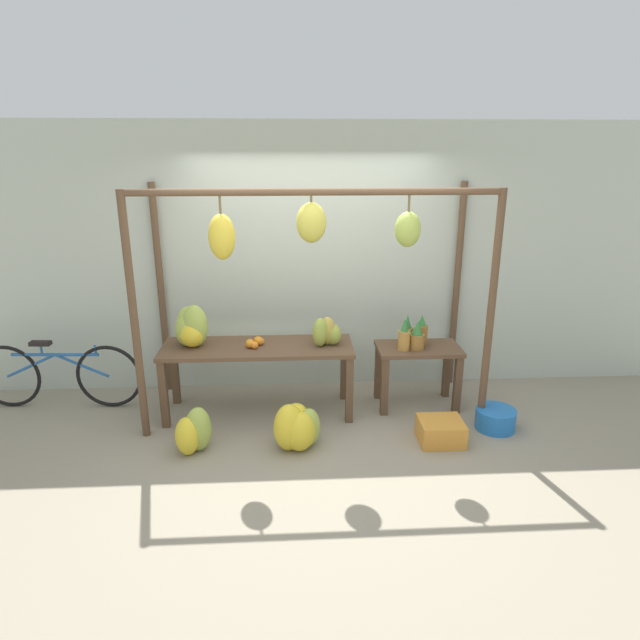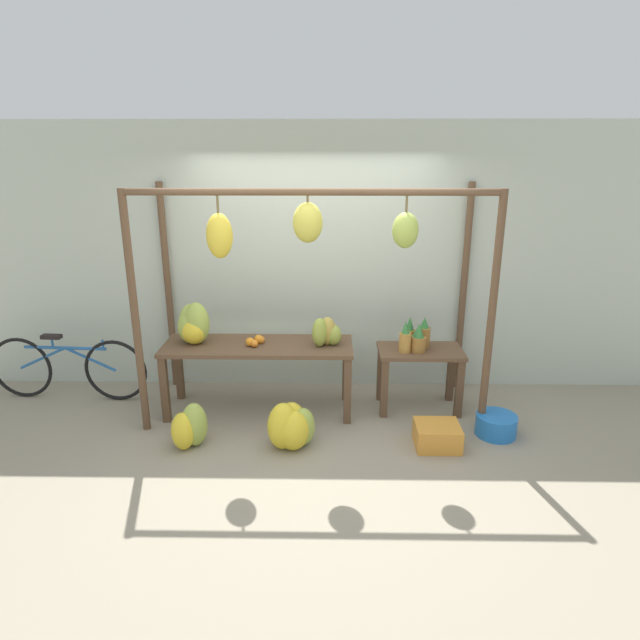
# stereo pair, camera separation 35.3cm
# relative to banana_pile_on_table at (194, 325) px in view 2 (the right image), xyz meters

# --- Properties ---
(ground_plane) EXTENTS (20.00, 20.00, 0.00)m
(ground_plane) POSITION_rel_banana_pile_on_table_xyz_m (1.17, -0.71, -0.89)
(ground_plane) COLOR gray
(shop_wall_back) EXTENTS (8.00, 0.08, 2.80)m
(shop_wall_back) POSITION_rel_banana_pile_on_table_xyz_m (1.17, 0.66, 0.51)
(shop_wall_back) COLOR #B7C1B2
(shop_wall_back) RESTS_ON ground_plane
(stall_awning) EXTENTS (3.20, 1.16, 2.21)m
(stall_awning) POSITION_rel_banana_pile_on_table_xyz_m (1.13, -0.23, 0.70)
(stall_awning) COLOR brown
(stall_awning) RESTS_ON ground_plane
(display_table_main) EXTENTS (1.84, 0.61, 0.70)m
(display_table_main) POSITION_rel_banana_pile_on_table_xyz_m (0.62, -0.04, -0.28)
(display_table_main) COLOR brown
(display_table_main) RESTS_ON ground_plane
(display_table_side) EXTENTS (0.83, 0.48, 0.64)m
(display_table_side) POSITION_rel_banana_pile_on_table_xyz_m (2.22, 0.03, -0.40)
(display_table_side) COLOR brown
(display_table_side) RESTS_ON ground_plane
(banana_pile_on_table) EXTENTS (0.39, 0.42, 0.41)m
(banana_pile_on_table) POSITION_rel_banana_pile_on_table_xyz_m (0.00, 0.00, 0.00)
(banana_pile_on_table) COLOR #9EB247
(banana_pile_on_table) RESTS_ON display_table_main
(orange_pile) EXTENTS (0.18, 0.20, 0.09)m
(orange_pile) POSITION_rel_banana_pile_on_table_xyz_m (0.61, -0.05, -0.14)
(orange_pile) COLOR orange
(orange_pile) RESTS_ON display_table_main
(pineapple_cluster) EXTENTS (0.33, 0.31, 0.32)m
(pineapple_cluster) POSITION_rel_banana_pile_on_table_xyz_m (2.16, 0.03, -0.13)
(pineapple_cluster) COLOR olive
(pineapple_cluster) RESTS_ON display_table_side
(banana_pile_ground_left) EXTENTS (0.38, 0.45, 0.41)m
(banana_pile_ground_left) POSITION_rel_banana_pile_on_table_xyz_m (0.09, -0.72, -0.70)
(banana_pile_ground_left) COLOR #9EB247
(banana_pile_ground_left) RESTS_ON ground_plane
(banana_pile_ground_right) EXTENTS (0.51, 0.47, 0.43)m
(banana_pile_ground_right) POSITION_rel_banana_pile_on_table_xyz_m (0.99, -0.73, -0.69)
(banana_pile_ground_right) COLOR #9EB247
(banana_pile_ground_right) RESTS_ON ground_plane
(fruit_crate_white) EXTENTS (0.39, 0.34, 0.21)m
(fruit_crate_white) POSITION_rel_banana_pile_on_table_xyz_m (2.28, -0.72, -0.78)
(fruit_crate_white) COLOR orange
(fruit_crate_white) RESTS_ON ground_plane
(blue_bucket) EXTENTS (0.37, 0.37, 0.20)m
(blue_bucket) POSITION_rel_banana_pile_on_table_xyz_m (2.86, -0.50, -0.79)
(blue_bucket) COLOR blue
(blue_bucket) RESTS_ON ground_plane
(parked_bicycle) EXTENTS (1.68, 0.14, 0.71)m
(parked_bicycle) POSITION_rel_banana_pile_on_table_xyz_m (-1.40, 0.19, -0.54)
(parked_bicycle) COLOR black
(parked_bicycle) RESTS_ON ground_plane
(papaya_pile) EXTENTS (0.34, 0.36, 0.29)m
(papaya_pile) POSITION_rel_banana_pile_on_table_xyz_m (1.29, -0.03, -0.06)
(papaya_pile) COLOR #B2993D
(papaya_pile) RESTS_ON display_table_main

